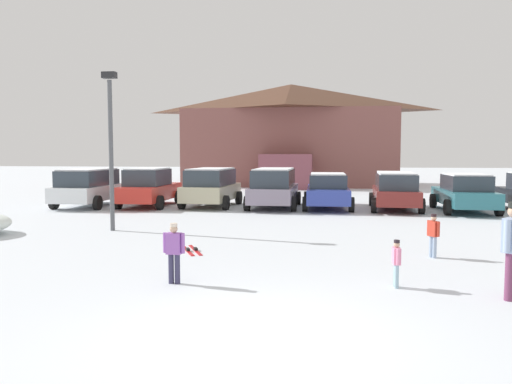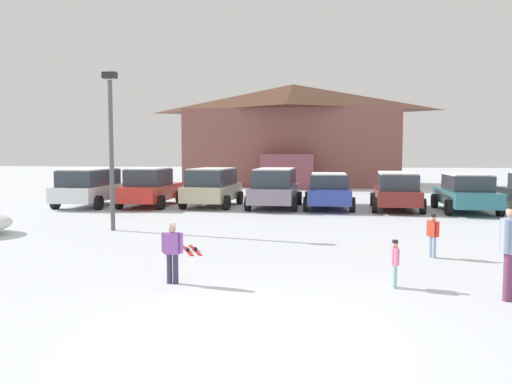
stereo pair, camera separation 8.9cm
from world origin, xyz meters
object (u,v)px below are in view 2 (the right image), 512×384
object	(u,v)px
parked_blue_hatchback	(329,190)
lamp_post	(111,141)
parked_red_sedan	(150,187)
parked_teal_hatchback	(466,193)
pair_of_skis	(191,250)
parked_beige_suv	(212,186)
skier_child_in_pink_snowsuit	(395,261)
ski_lodge	(293,134)
skier_adult_in_blue_parka	(511,245)
skier_child_in_purple_jacket	(172,249)
parked_grey_wagon	(275,187)
skier_child_in_red_jacket	(433,233)
parked_maroon_van	(396,189)
parked_white_suv	(90,186)

from	to	relation	value
parked_blue_hatchback	lamp_post	size ratio (longest dim) A/B	0.92
parked_red_sedan	parked_teal_hatchback	xyz separation A→B (m)	(13.95, -0.41, -0.07)
parked_teal_hatchback	pair_of_skis	xyz separation A→B (m)	(-9.33, -9.65, -0.80)
parked_beige_suv	parked_teal_hatchback	xyz separation A→B (m)	(11.05, -0.67, -0.13)
skier_child_in_pink_snowsuit	parked_red_sedan	bearing A→B (deg)	125.54
ski_lodge	skier_adult_in_blue_parka	bearing A→B (deg)	-79.83
ski_lodge	lamp_post	bearing A→B (deg)	-100.30
parked_beige_suv	skier_child_in_pink_snowsuit	world-z (taller)	parked_beige_suv
parked_red_sedan	pair_of_skis	world-z (taller)	parked_red_sedan
skier_child_in_purple_jacket	pair_of_skis	size ratio (longest dim) A/B	0.85
parked_blue_hatchback	lamp_post	xyz separation A→B (m)	(-6.96, -7.33, 2.04)
parked_red_sedan	lamp_post	distance (m)	7.50
parked_grey_wagon	skier_child_in_pink_snowsuit	world-z (taller)	parked_grey_wagon
pair_of_skis	skier_child_in_red_jacket	bearing A→B (deg)	-0.87
parked_maroon_van	lamp_post	xyz separation A→B (m)	(-9.90, -7.17, 1.96)
skier_adult_in_blue_parka	pair_of_skis	bearing A→B (deg)	151.91
ski_lodge	parked_teal_hatchback	bearing A→B (deg)	-64.35
parked_beige_suv	parked_blue_hatchback	size ratio (longest dim) A/B	0.90
parked_blue_hatchback	pair_of_skis	world-z (taller)	parked_blue_hatchback
parked_grey_wagon	parked_red_sedan	bearing A→B (deg)	-178.22
skier_child_in_pink_snowsuit	lamp_post	distance (m)	10.19
parked_white_suv	skier_child_in_purple_jacket	world-z (taller)	parked_white_suv
parked_maroon_van	pair_of_skis	world-z (taller)	parked_maroon_van
skier_child_in_red_jacket	parked_teal_hatchback	bearing A→B (deg)	70.71
lamp_post	parked_grey_wagon	bearing A→B (deg)	58.07
skier_child_in_purple_jacket	pair_of_skis	bearing A→B (deg)	98.71
ski_lodge	skier_child_in_purple_jacket	bearing A→B (deg)	-91.00
parked_blue_hatchback	lamp_post	bearing A→B (deg)	-133.51
pair_of_skis	parked_red_sedan	bearing A→B (deg)	114.69
ski_lodge	lamp_post	xyz separation A→B (m)	(-4.37, -24.04, -1.09)
parked_maroon_van	skier_child_in_red_jacket	bearing A→B (deg)	-93.50
parked_beige_suv	lamp_post	xyz separation A→B (m)	(-1.63, -7.39, 1.90)
parked_beige_suv	pair_of_skis	size ratio (longest dim) A/B	3.02
parked_white_suv	parked_grey_wagon	xyz separation A→B (m)	(8.58, 0.56, 0.02)
ski_lodge	skier_child_in_purple_jacket	distance (m)	30.31
skier_child_in_purple_jacket	parked_red_sedan	bearing A→B (deg)	111.13
ski_lodge	parked_teal_hatchback	world-z (taller)	ski_lodge
ski_lodge	lamp_post	size ratio (longest dim) A/B	3.24
parked_blue_hatchback	skier_adult_in_blue_parka	bearing A→B (deg)	-78.21
pair_of_skis	skier_child_in_purple_jacket	bearing A→B (deg)	-81.29
parked_beige_suv	skier_child_in_red_jacket	size ratio (longest dim) A/B	3.96
parked_teal_hatchback	skier_child_in_red_jacket	bearing A→B (deg)	-109.29
skier_child_in_red_jacket	parked_white_suv	bearing A→B (deg)	143.70
skier_child_in_purple_jacket	skier_child_in_pink_snowsuit	size ratio (longest dim) A/B	1.30
parked_beige_suv	pair_of_skis	xyz separation A→B (m)	(1.73, -10.33, -0.93)
parked_beige_suv	parked_teal_hatchback	distance (m)	11.08
pair_of_skis	lamp_post	world-z (taller)	lamp_post
skier_child_in_purple_jacket	lamp_post	world-z (taller)	lamp_post
ski_lodge	skier_child_in_pink_snowsuit	xyz separation A→B (m)	(3.63, -29.89, -3.44)
parked_white_suv	skier_adult_in_blue_parka	xyz separation A→B (m)	(13.85, -13.13, 0.00)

